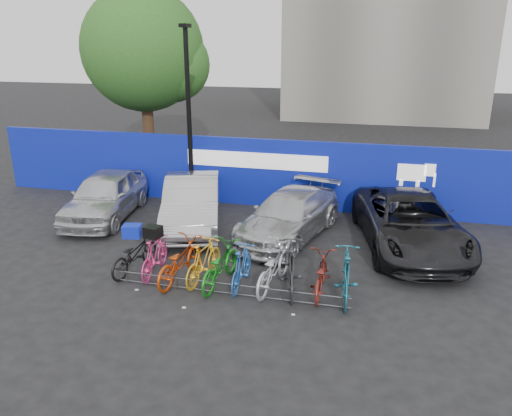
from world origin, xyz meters
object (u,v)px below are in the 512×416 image
(tree, at_px, (149,53))
(car_3, at_px, (409,222))
(bike_4, at_px, (220,265))
(car_0, at_px, (105,195))
(bike_rack, at_px, (229,289))
(bike_9, at_px, (346,275))
(bike_5, at_px, (242,267))
(car_1, at_px, (192,202))
(bike_7, at_px, (291,268))
(bike_8, at_px, (320,275))
(lamppost, at_px, (189,113))
(bike_1, at_px, (155,256))
(bike_6, at_px, (273,267))
(car_2, at_px, (289,215))
(bike_0, at_px, (134,254))
(bike_3, at_px, (204,261))
(bike_2, at_px, (180,261))

(tree, bearing_deg, car_3, -31.67)
(bike_4, bearing_deg, car_0, -28.84)
(bike_rack, bearing_deg, bike_9, 10.80)
(bike_5, bearing_deg, car_1, -53.73)
(bike_7, bearing_deg, bike_8, 175.85)
(lamppost, relative_size, bike_1, 3.66)
(bike_1, bearing_deg, bike_7, 175.99)
(bike_rack, bearing_deg, car_0, 143.23)
(car_1, bearing_deg, bike_6, -63.59)
(tree, distance_m, bike_4, 12.87)
(bike_9, bearing_deg, car_0, -28.77)
(lamppost, distance_m, bike_4, 6.80)
(lamppost, xyz_separation_m, bike_9, (5.82, -5.50, -2.67))
(lamppost, xyz_separation_m, car_2, (3.87, -2.06, -2.60))
(bike_0, bearing_deg, car_3, -143.41)
(bike_8, distance_m, bike_9, 0.63)
(bike_6, xyz_separation_m, bike_7, (0.44, -0.09, 0.08))
(tree, height_order, bike_6, tree)
(car_0, relative_size, bike_3, 2.58)
(lamppost, distance_m, bike_3, 6.56)
(bike_1, height_order, bike_4, bike_4)
(bike_3, relative_size, bike_5, 1.03)
(bike_0, height_order, bike_6, bike_6)
(bike_2, relative_size, bike_8, 1.12)
(bike_rack, bearing_deg, bike_3, 145.55)
(lamppost, xyz_separation_m, car_0, (-2.32, -1.87, -2.51))
(bike_4, height_order, bike_9, bike_9)
(car_1, distance_m, car_3, 6.56)
(bike_2, distance_m, bike_4, 1.01)
(car_2, distance_m, bike_2, 4.06)
(bike_rack, height_order, bike_5, bike_5)
(car_2, xyz_separation_m, bike_4, (-1.04, -3.48, -0.16))
(bike_6, height_order, bike_8, bike_6)
(car_1, distance_m, bike_2, 3.80)
(bike_6, bearing_deg, car_1, -36.40)
(bike_rack, height_order, car_3, car_3)
(car_2, height_order, bike_3, car_2)
(bike_3, height_order, bike_4, bike_3)
(bike_3, height_order, bike_5, bike_3)
(car_0, bearing_deg, car_3, -9.67)
(car_0, xyz_separation_m, bike_1, (3.40, -3.53, -0.26))
(bike_7, distance_m, bike_9, 1.27)
(bike_8, bearing_deg, bike_0, -0.88)
(lamppost, distance_m, car_2, 5.10)
(lamppost, xyz_separation_m, car_3, (7.31, -2.06, -2.51))
(car_0, bearing_deg, tree, 92.28)
(bike_6, bearing_deg, bike_4, 16.62)
(tree, height_order, bike_0, tree)
(car_3, distance_m, bike_7, 4.38)
(bike_rack, relative_size, bike_8, 3.16)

